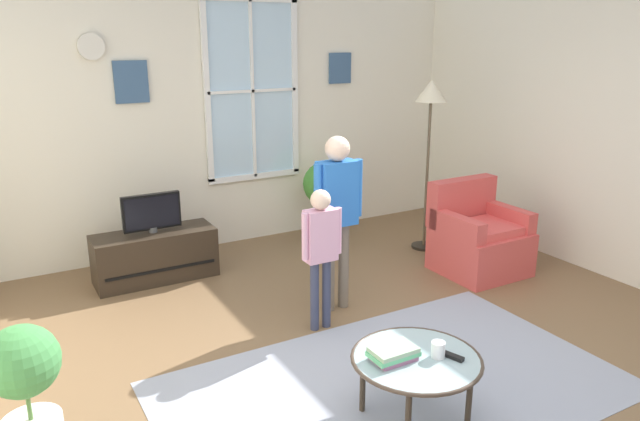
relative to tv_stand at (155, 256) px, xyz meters
name	(u,v)px	position (x,y,z in m)	size (l,w,h in m)	color
ground_plane	(401,372)	(1.03, -2.45, -0.24)	(6.05, 6.79, 0.02)	brown
back_wall	(226,114)	(1.03, 0.70, 1.17)	(5.45, 0.17, 2.80)	silver
area_rug	(394,387)	(0.86, -2.59, -0.23)	(2.99, 1.81, 0.01)	#999EAD
tv_stand	(155,256)	(0.00, 0.00, 0.00)	(1.11, 0.43, 0.47)	#2D2319
television	(152,212)	(0.00, 0.00, 0.43)	(0.53, 0.08, 0.36)	#4C4C4C
armchair	(478,239)	(2.78, -1.33, 0.09)	(0.76, 0.74, 0.87)	#D14C47
coffee_table	(416,361)	(0.76, -2.92, 0.16)	(0.77, 0.77, 0.42)	#99B2B7
book_stack	(393,353)	(0.63, -2.87, 0.22)	(0.28, 0.17, 0.08)	#9B5F83
cup	(438,350)	(0.87, -2.98, 0.23)	(0.08, 0.08, 0.10)	white
remote_near_books	(452,356)	(0.94, -3.03, 0.19)	(0.04, 0.14, 0.02)	black
person_blue_shirt	(337,203)	(1.15, -1.37, 0.69)	(0.44, 0.20, 1.47)	#726656
person_pink_shirt	(321,243)	(0.86, -1.62, 0.47)	(0.34, 0.15, 1.13)	#333851
potted_plant_by_window	(325,189)	(1.96, 0.21, 0.35)	(0.48, 0.48, 0.88)	#4C565B
potted_plant_corner	(25,383)	(-1.25, -2.15, 0.22)	(0.39, 0.39, 0.78)	silver
floor_lamp	(430,108)	(2.75, -0.56, 1.27)	(0.32, 0.32, 1.79)	black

